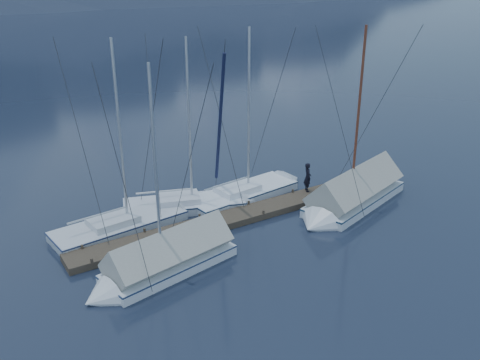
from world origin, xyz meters
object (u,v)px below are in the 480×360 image
at_px(sailboat_open_left, 138,221).
at_px(sailboat_covered_near, 349,198).
at_px(sailboat_covered_far, 159,264).
at_px(person, 308,177).
at_px(sailboat_open_mid, 202,204).
at_px(sailboat_open_right, 255,190).

relative_size(sailboat_open_left, sailboat_covered_near, 0.96).
distance_m(sailboat_open_left, sailboat_covered_far, 4.98).
relative_size(sailboat_open_left, person, 6.08).
xyz_separation_m(sailboat_open_mid, sailboat_open_right, (3.53, -0.03, 0.01)).
xyz_separation_m(sailboat_open_mid, sailboat_covered_near, (6.85, -4.29, 0.36)).
relative_size(sailboat_open_mid, sailboat_open_right, 0.97).
xyz_separation_m(sailboat_open_left, sailboat_covered_far, (-0.97, -4.88, 0.30)).
height_order(sailboat_open_right, sailboat_covered_far, sailboat_open_right).
height_order(sailboat_covered_near, person, sailboat_covered_near).
xyz_separation_m(sailboat_covered_near, person, (-1.05, 2.35, 0.65)).
height_order(sailboat_open_left, sailboat_open_right, sailboat_open_right).
height_order(sailboat_open_left, person, sailboat_open_left).
distance_m(sailboat_open_left, sailboat_open_mid, 3.77).
height_order(sailboat_open_right, person, sailboat_open_right).
distance_m(sailboat_open_mid, sailboat_covered_far, 6.90).
bearing_deg(sailboat_covered_near, person, 114.10).
relative_size(sailboat_open_mid, sailboat_covered_far, 1.02).
height_order(sailboat_open_mid, sailboat_covered_near, sailboat_covered_near).
bearing_deg(sailboat_open_left, sailboat_open_mid, 1.98).
bearing_deg(sailboat_open_right, sailboat_open_mid, 179.59).
height_order(sailboat_open_mid, sailboat_covered_far, sailboat_open_mid).
height_order(sailboat_open_left, sailboat_covered_near, sailboat_covered_near).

